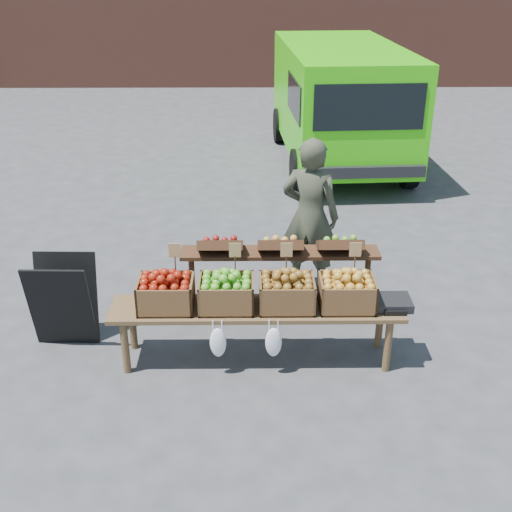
{
  "coord_description": "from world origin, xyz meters",
  "views": [
    {
      "loc": [
        0.02,
        -5.4,
        3.55
      ],
      "look_at": [
        0.08,
        0.22,
        0.85
      ],
      "focal_mm": 45.0,
      "sensor_mm": 36.0,
      "label": 1
    }
  ],
  "objects_px": {
    "crate_red_apples": "(287,293)",
    "chalkboard_sign": "(64,302)",
    "back_table": "(280,276)",
    "crate_green_apples": "(347,293)",
    "weighing_scale": "(392,302)",
    "crate_russet_pears": "(226,294)",
    "vendor": "(310,216)",
    "display_bench": "(257,333)",
    "crate_golden_apples": "(166,294)",
    "delivery_van": "(340,106)"
  },
  "relations": [
    {
      "from": "back_table",
      "to": "delivery_van",
      "type": "bearing_deg",
      "value": 76.81
    },
    {
      "from": "crate_russet_pears",
      "to": "crate_green_apples",
      "type": "bearing_deg",
      "value": 0.0
    },
    {
      "from": "vendor",
      "to": "back_table",
      "type": "height_order",
      "value": "vendor"
    },
    {
      "from": "display_bench",
      "to": "weighing_scale",
      "type": "height_order",
      "value": "weighing_scale"
    },
    {
      "from": "crate_russet_pears",
      "to": "crate_green_apples",
      "type": "distance_m",
      "value": 1.1
    },
    {
      "from": "chalkboard_sign",
      "to": "crate_red_apples",
      "type": "xyz_separation_m",
      "value": [
        2.14,
        -0.31,
        0.25
      ]
    },
    {
      "from": "chalkboard_sign",
      "to": "crate_russet_pears",
      "type": "distance_m",
      "value": 1.64
    },
    {
      "from": "crate_golden_apples",
      "to": "crate_red_apples",
      "type": "bearing_deg",
      "value": 0.0
    },
    {
      "from": "crate_green_apples",
      "to": "crate_russet_pears",
      "type": "bearing_deg",
      "value": 180.0
    },
    {
      "from": "crate_russet_pears",
      "to": "weighing_scale",
      "type": "xyz_separation_m",
      "value": [
        1.52,
        0.0,
        -0.1
      ]
    },
    {
      "from": "crate_red_apples",
      "to": "weighing_scale",
      "type": "bearing_deg",
      "value": 0.0
    },
    {
      "from": "vendor",
      "to": "crate_green_apples",
      "type": "xyz_separation_m",
      "value": [
        0.22,
        -1.44,
        -0.18
      ]
    },
    {
      "from": "vendor",
      "to": "back_table",
      "type": "distance_m",
      "value": 0.88
    },
    {
      "from": "display_bench",
      "to": "delivery_van",
      "type": "bearing_deg",
      "value": 76.16
    },
    {
      "from": "crate_red_apples",
      "to": "display_bench",
      "type": "bearing_deg",
      "value": 180.0
    },
    {
      "from": "crate_golden_apples",
      "to": "crate_green_apples",
      "type": "bearing_deg",
      "value": 0.0
    },
    {
      "from": "crate_red_apples",
      "to": "vendor",
      "type": "bearing_deg",
      "value": 76.99
    },
    {
      "from": "crate_red_apples",
      "to": "chalkboard_sign",
      "type": "bearing_deg",
      "value": 171.76
    },
    {
      "from": "delivery_van",
      "to": "display_bench",
      "type": "xyz_separation_m",
      "value": [
        -1.54,
        -6.27,
        -0.75
      ]
    },
    {
      "from": "crate_russet_pears",
      "to": "chalkboard_sign",
      "type": "bearing_deg",
      "value": 168.98
    },
    {
      "from": "display_bench",
      "to": "crate_green_apples",
      "type": "bearing_deg",
      "value": 0.0
    },
    {
      "from": "chalkboard_sign",
      "to": "crate_golden_apples",
      "type": "xyz_separation_m",
      "value": [
        1.04,
        -0.31,
        0.25
      ]
    },
    {
      "from": "crate_golden_apples",
      "to": "crate_green_apples",
      "type": "distance_m",
      "value": 1.65
    },
    {
      "from": "chalkboard_sign",
      "to": "crate_green_apples",
      "type": "relative_size",
      "value": 1.83
    },
    {
      "from": "delivery_van",
      "to": "chalkboard_sign",
      "type": "bearing_deg",
      "value": -123.21
    },
    {
      "from": "back_table",
      "to": "crate_green_apples",
      "type": "distance_m",
      "value": 0.94
    },
    {
      "from": "delivery_van",
      "to": "crate_green_apples",
      "type": "height_order",
      "value": "delivery_van"
    },
    {
      "from": "back_table",
      "to": "weighing_scale",
      "type": "relative_size",
      "value": 6.18
    },
    {
      "from": "weighing_scale",
      "to": "chalkboard_sign",
      "type": "bearing_deg",
      "value": 174.31
    },
    {
      "from": "crate_green_apples",
      "to": "weighing_scale",
      "type": "height_order",
      "value": "crate_green_apples"
    },
    {
      "from": "crate_russet_pears",
      "to": "crate_red_apples",
      "type": "relative_size",
      "value": 1.0
    },
    {
      "from": "vendor",
      "to": "chalkboard_sign",
      "type": "bearing_deg",
      "value": 44.24
    },
    {
      "from": "display_bench",
      "to": "crate_red_apples",
      "type": "relative_size",
      "value": 5.4
    },
    {
      "from": "vendor",
      "to": "chalkboard_sign",
      "type": "distance_m",
      "value": 2.75
    },
    {
      "from": "vendor",
      "to": "back_table",
      "type": "bearing_deg",
      "value": 82.98
    },
    {
      "from": "vendor",
      "to": "crate_green_apples",
      "type": "distance_m",
      "value": 1.46
    },
    {
      "from": "crate_green_apples",
      "to": "weighing_scale",
      "type": "distance_m",
      "value": 0.44
    },
    {
      "from": "vendor",
      "to": "display_bench",
      "type": "height_order",
      "value": "vendor"
    },
    {
      "from": "back_table",
      "to": "display_bench",
      "type": "relative_size",
      "value": 0.78
    },
    {
      "from": "chalkboard_sign",
      "to": "crate_russet_pears",
      "type": "height_order",
      "value": "chalkboard_sign"
    },
    {
      "from": "delivery_van",
      "to": "crate_golden_apples",
      "type": "xyz_separation_m",
      "value": [
        -2.37,
        -6.27,
        -0.32
      ]
    },
    {
      "from": "delivery_van",
      "to": "chalkboard_sign",
      "type": "xyz_separation_m",
      "value": [
        -3.41,
        -5.96,
        -0.57
      ]
    },
    {
      "from": "crate_golden_apples",
      "to": "weighing_scale",
      "type": "height_order",
      "value": "crate_golden_apples"
    },
    {
      "from": "vendor",
      "to": "crate_green_apples",
      "type": "bearing_deg",
      "value": 118.43
    },
    {
      "from": "back_table",
      "to": "crate_green_apples",
      "type": "relative_size",
      "value": 4.2
    },
    {
      "from": "display_bench",
      "to": "crate_red_apples",
      "type": "distance_m",
      "value": 0.51
    },
    {
      "from": "back_table",
      "to": "crate_green_apples",
      "type": "xyz_separation_m",
      "value": [
        0.58,
        -0.72,
        0.19
      ]
    },
    {
      "from": "crate_russet_pears",
      "to": "weighing_scale",
      "type": "bearing_deg",
      "value": 0.0
    },
    {
      "from": "crate_golden_apples",
      "to": "weighing_scale",
      "type": "xyz_separation_m",
      "value": [
        2.08,
        0.0,
        -0.1
      ]
    },
    {
      "from": "crate_red_apples",
      "to": "crate_green_apples",
      "type": "distance_m",
      "value": 0.55
    }
  ]
}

